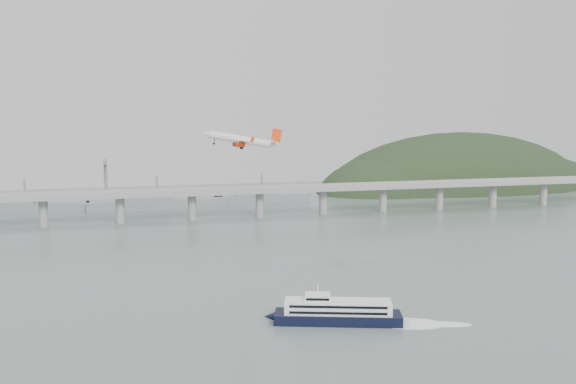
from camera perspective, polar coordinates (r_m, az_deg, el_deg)
name	(u,v)px	position (r m, az deg, el deg)	size (l,w,h in m)	color
ground	(324,291)	(260.83, 3.41, -9.24)	(900.00, 900.00, 0.00)	slate
bridge	(231,195)	(447.37, -5.32, -0.27)	(800.00, 22.00, 23.90)	gray
headland	(471,206)	(683.69, 16.74, -1.25)	(365.00, 155.00, 156.00)	black
distant_fleet	(17,207)	(510.52, -24.01, -1.26)	(453.00, 60.90, 40.00)	slate
ferry	(338,312)	(221.41, 4.68, -11.14)	(71.51, 31.18, 13.98)	black
airliner	(243,140)	(311.17, -4.27, 4.86)	(41.30, 37.41, 10.91)	white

